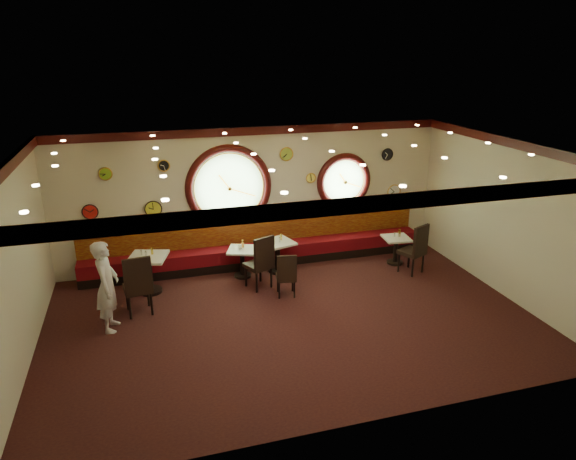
# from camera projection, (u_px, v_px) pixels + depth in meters

# --- Properties ---
(floor) EXTENTS (9.00, 6.00, 0.00)m
(floor) POSITION_uv_depth(u_px,v_px,m) (292.00, 319.00, 9.70)
(floor) COLOR black
(floor) RESTS_ON ground
(ceiling) EXTENTS (9.00, 6.00, 0.02)m
(ceiling) POSITION_uv_depth(u_px,v_px,m) (293.00, 151.00, 8.62)
(ceiling) COLOR gold
(ceiling) RESTS_ON wall_back
(wall_back) EXTENTS (9.00, 0.02, 3.20)m
(wall_back) POSITION_uv_depth(u_px,v_px,m) (255.00, 196.00, 11.87)
(wall_back) COLOR beige
(wall_back) RESTS_ON floor
(wall_front) EXTENTS (9.00, 0.02, 3.20)m
(wall_front) POSITION_uv_depth(u_px,v_px,m) (361.00, 321.00, 6.45)
(wall_front) COLOR beige
(wall_front) RESTS_ON floor
(wall_left) EXTENTS (0.02, 6.00, 3.20)m
(wall_left) POSITION_uv_depth(u_px,v_px,m) (15.00, 269.00, 7.97)
(wall_left) COLOR beige
(wall_left) RESTS_ON floor
(wall_right) EXTENTS (0.02, 6.00, 3.20)m
(wall_right) POSITION_uv_depth(u_px,v_px,m) (505.00, 218.00, 10.35)
(wall_right) COLOR beige
(wall_right) RESTS_ON floor
(molding_back) EXTENTS (9.00, 0.10, 0.18)m
(molding_back) POSITION_uv_depth(u_px,v_px,m) (254.00, 131.00, 11.32)
(molding_back) COLOR #350909
(molding_back) RESTS_ON wall_back
(molding_front) EXTENTS (9.00, 0.10, 0.18)m
(molding_front) POSITION_uv_depth(u_px,v_px,m) (366.00, 204.00, 5.99)
(molding_front) COLOR #350909
(molding_front) RESTS_ON wall_back
(molding_left) EXTENTS (0.10, 6.00, 0.18)m
(molding_left) POSITION_uv_depth(u_px,v_px,m) (1.00, 173.00, 7.47)
(molding_left) COLOR #350909
(molding_left) RESTS_ON wall_back
(molding_right) EXTENTS (0.10, 6.00, 0.18)m
(molding_right) POSITION_uv_depth(u_px,v_px,m) (514.00, 143.00, 9.84)
(molding_right) COLOR #350909
(molding_right) RESTS_ON wall_back
(banquette_base) EXTENTS (8.00, 0.55, 0.20)m
(banquette_base) POSITION_uv_depth(u_px,v_px,m) (259.00, 260.00, 12.12)
(banquette_base) COLOR black
(banquette_base) RESTS_ON floor
(banquette_seat) EXTENTS (8.00, 0.55, 0.30)m
(banquette_seat) POSITION_uv_depth(u_px,v_px,m) (259.00, 250.00, 12.04)
(banquette_seat) COLOR #58070F
(banquette_seat) RESTS_ON banquette_base
(banquette_back) EXTENTS (8.00, 0.10, 0.55)m
(banquette_back) POSITION_uv_depth(u_px,v_px,m) (256.00, 231.00, 12.10)
(banquette_back) COLOR #5F0E07
(banquette_back) RESTS_ON wall_back
(porthole_left_glass) EXTENTS (1.66, 0.02, 1.66)m
(porthole_left_glass) POSITION_uv_depth(u_px,v_px,m) (229.00, 188.00, 11.63)
(porthole_left_glass) COLOR #89C777
(porthole_left_glass) RESTS_ON wall_back
(porthole_left_frame) EXTENTS (1.98, 0.18, 1.98)m
(porthole_left_frame) POSITION_uv_depth(u_px,v_px,m) (229.00, 188.00, 11.61)
(porthole_left_frame) COLOR #350909
(porthole_left_frame) RESTS_ON wall_back
(porthole_left_ring) EXTENTS (1.61, 0.03, 1.61)m
(porthole_left_ring) POSITION_uv_depth(u_px,v_px,m) (229.00, 188.00, 11.58)
(porthole_left_ring) COLOR gold
(porthole_left_ring) RESTS_ON wall_back
(porthole_right_glass) EXTENTS (1.10, 0.02, 1.10)m
(porthole_right_glass) POSITION_uv_depth(u_px,v_px,m) (344.00, 181.00, 12.38)
(porthole_right_glass) COLOR #89C777
(porthole_right_glass) RESTS_ON wall_back
(porthole_right_frame) EXTENTS (1.38, 0.18, 1.38)m
(porthole_right_frame) POSITION_uv_depth(u_px,v_px,m) (344.00, 181.00, 12.37)
(porthole_right_frame) COLOR #350909
(porthole_right_frame) RESTS_ON wall_back
(porthole_right_ring) EXTENTS (1.09, 0.03, 1.09)m
(porthole_right_ring) POSITION_uv_depth(u_px,v_px,m) (344.00, 182.00, 12.34)
(porthole_right_ring) COLOR gold
(porthole_right_ring) RESTS_ON wall_back
(wall_clock_0) EXTENTS (0.26, 0.03, 0.26)m
(wall_clock_0) POSITION_uv_depth(u_px,v_px,m) (105.00, 174.00, 10.74)
(wall_clock_0) COLOR #7DB424
(wall_clock_0) RESTS_ON wall_back
(wall_clock_1) EXTENTS (0.32, 0.03, 0.32)m
(wall_clock_1) POSITION_uv_depth(u_px,v_px,m) (90.00, 212.00, 10.90)
(wall_clock_1) COLOR red
(wall_clock_1) RESTS_ON wall_back
(wall_clock_2) EXTENTS (0.28, 0.03, 0.28)m
(wall_clock_2) POSITION_uv_depth(u_px,v_px,m) (387.00, 154.00, 12.44)
(wall_clock_2) COLOR black
(wall_clock_2) RESTS_ON wall_back
(wall_clock_3) EXTENTS (0.24, 0.03, 0.24)m
(wall_clock_3) POSITION_uv_depth(u_px,v_px,m) (164.00, 166.00, 11.02)
(wall_clock_3) COLOR black
(wall_clock_3) RESTS_ON wall_back
(wall_clock_4) EXTENTS (0.34, 0.03, 0.34)m
(wall_clock_4) POSITION_uv_depth(u_px,v_px,m) (394.00, 191.00, 12.83)
(wall_clock_4) COLOR white
(wall_clock_4) RESTS_ON wall_back
(wall_clock_5) EXTENTS (0.20, 0.03, 0.20)m
(wall_clock_5) POSITION_uv_depth(u_px,v_px,m) (173.00, 220.00, 11.47)
(wall_clock_5) COLOR silver
(wall_clock_5) RESTS_ON wall_back
(wall_clock_6) EXTENTS (0.22, 0.03, 0.22)m
(wall_clock_6) POSITION_uv_depth(u_px,v_px,m) (311.00, 178.00, 12.08)
(wall_clock_6) COLOR #ECDE4E
(wall_clock_6) RESTS_ON wall_back
(wall_clock_7) EXTENTS (0.24, 0.03, 0.24)m
(wall_clock_7) POSITION_uv_depth(u_px,v_px,m) (290.00, 210.00, 12.20)
(wall_clock_7) COLOR #EB441B
(wall_clock_7) RESTS_ON wall_back
(wall_clock_8) EXTENTS (0.30, 0.03, 0.30)m
(wall_clock_8) POSITION_uv_depth(u_px,v_px,m) (286.00, 154.00, 11.72)
(wall_clock_8) COLOR #A2C23C
(wall_clock_8) RESTS_ON wall_back
(wall_clock_9) EXTENTS (0.36, 0.03, 0.36)m
(wall_clock_9) POSITION_uv_depth(u_px,v_px,m) (153.00, 209.00, 11.26)
(wall_clock_9) COLOR yellow
(wall_clock_9) RESTS_ON wall_back
(table_a) EXTENTS (0.92, 0.92, 0.81)m
(table_a) POSITION_uv_depth(u_px,v_px,m) (149.00, 270.00, 10.60)
(table_a) COLOR black
(table_a) RESTS_ON floor
(table_b) EXTENTS (0.77, 0.77, 0.66)m
(table_b) POSITION_uv_depth(u_px,v_px,m) (242.00, 259.00, 11.37)
(table_b) COLOR black
(table_b) RESTS_ON floor
(table_c) EXTENTS (0.83, 0.83, 0.74)m
(table_c) POSITION_uv_depth(u_px,v_px,m) (278.00, 253.00, 11.60)
(table_c) COLOR black
(table_c) RESTS_ON floor
(table_d) EXTENTS (0.66, 0.66, 0.66)m
(table_d) POSITION_uv_depth(u_px,v_px,m) (396.00, 247.00, 12.07)
(table_d) COLOR black
(table_d) RESTS_ON floor
(chair_a) EXTENTS (0.57, 0.57, 0.75)m
(chair_a) POSITION_uv_depth(u_px,v_px,m) (138.00, 282.00, 9.62)
(chair_a) COLOR black
(chair_a) RESTS_ON floor
(chair_b) EXTENTS (0.65, 0.65, 0.73)m
(chair_b) POSITION_uv_depth(u_px,v_px,m) (261.00, 259.00, 10.71)
(chair_b) COLOR black
(chair_b) RESTS_ON floor
(chair_c) EXTENTS (0.46, 0.46, 0.59)m
(chair_c) POSITION_uv_depth(u_px,v_px,m) (286.00, 273.00, 10.39)
(chair_c) COLOR black
(chair_c) RESTS_ON floor
(chair_d) EXTENTS (0.65, 0.65, 0.72)m
(chair_d) POSITION_uv_depth(u_px,v_px,m) (416.00, 246.00, 11.44)
(chair_d) COLOR black
(chair_d) RESTS_ON floor
(condiment_a_salt) EXTENTS (0.04, 0.04, 0.10)m
(condiment_a_salt) POSITION_uv_depth(u_px,v_px,m) (141.00, 253.00, 10.54)
(condiment_a_salt) COLOR silver
(condiment_a_salt) RESTS_ON table_a
(condiment_b_salt) EXTENTS (0.04, 0.04, 0.11)m
(condiment_b_salt) POSITION_uv_depth(u_px,v_px,m) (239.00, 246.00, 11.28)
(condiment_b_salt) COLOR silver
(condiment_b_salt) RESTS_ON table_b
(condiment_c_salt) EXTENTS (0.04, 0.04, 0.10)m
(condiment_c_salt) POSITION_uv_depth(u_px,v_px,m) (273.00, 238.00, 11.56)
(condiment_c_salt) COLOR silver
(condiment_c_salt) RESTS_ON table_c
(condiment_d_salt) EXTENTS (0.04, 0.04, 0.10)m
(condiment_d_salt) POSITION_uv_depth(u_px,v_px,m) (395.00, 235.00, 12.02)
(condiment_d_salt) COLOR silver
(condiment_d_salt) RESTS_ON table_d
(condiment_a_pepper) EXTENTS (0.04, 0.04, 0.11)m
(condiment_a_pepper) POSITION_uv_depth(u_px,v_px,m) (146.00, 254.00, 10.47)
(condiment_a_pepper) COLOR silver
(condiment_a_pepper) RESTS_ON table_a
(condiment_b_pepper) EXTENTS (0.03, 0.03, 0.09)m
(condiment_b_pepper) POSITION_uv_depth(u_px,v_px,m) (241.00, 247.00, 11.29)
(condiment_b_pepper) COLOR #BBBCC0
(condiment_b_pepper) RESTS_ON table_b
(condiment_c_pepper) EXTENTS (0.04, 0.04, 0.11)m
(condiment_c_pepper) POSITION_uv_depth(u_px,v_px,m) (280.00, 240.00, 11.46)
(condiment_c_pepper) COLOR silver
(condiment_c_pepper) RESTS_ON table_c
(condiment_d_pepper) EXTENTS (0.03, 0.03, 0.09)m
(condiment_d_pepper) POSITION_uv_depth(u_px,v_px,m) (399.00, 235.00, 12.01)
(condiment_d_pepper) COLOR silver
(condiment_d_pepper) RESTS_ON table_d
(condiment_a_bottle) EXTENTS (0.04, 0.04, 0.14)m
(condiment_a_bottle) POSITION_uv_depth(u_px,v_px,m) (152.00, 251.00, 10.57)
(condiment_a_bottle) COLOR gold
(condiment_a_bottle) RESTS_ON table_a
(condiment_b_bottle) EXTENTS (0.05, 0.05, 0.17)m
(condiment_b_bottle) POSITION_uv_depth(u_px,v_px,m) (243.00, 244.00, 11.36)
(condiment_b_bottle) COLOR orange
(condiment_b_bottle) RESTS_ON table_b
(condiment_c_bottle) EXTENTS (0.05, 0.05, 0.15)m
(condiment_c_bottle) POSITION_uv_depth(u_px,v_px,m) (281.00, 237.00, 11.58)
(condiment_c_bottle) COLOR gold
(condiment_c_bottle) RESTS_ON table_c
(condiment_d_bottle) EXTENTS (0.05, 0.05, 0.17)m
(condiment_d_bottle) POSITION_uv_depth(u_px,v_px,m) (399.00, 233.00, 12.02)
(condiment_d_bottle) COLOR gold
(condiment_d_bottle) RESTS_ON table_d
(waiter) EXTENTS (0.49, 0.67, 1.70)m
(waiter) POSITION_uv_depth(u_px,v_px,m) (107.00, 286.00, 9.10)
(waiter) COLOR silver
(waiter) RESTS_ON floor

